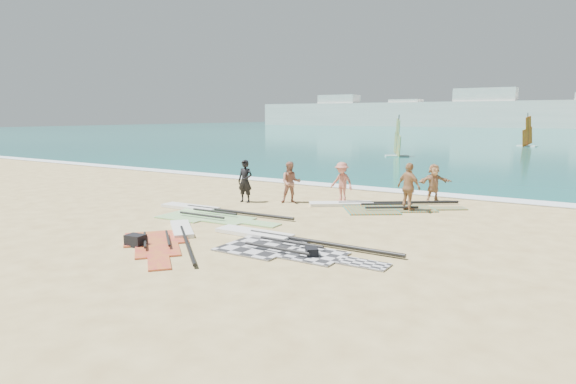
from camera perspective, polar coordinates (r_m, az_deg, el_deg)
The scene contains 17 objects.
ground at distance 14.12m, azimuth -6.53°, elevation -6.40°, with size 300.00×300.00×0.00m, color #D0BA7A.
sea at distance 142.92m, azimuth 28.78°, elevation 6.46°, with size 300.00×240.00×0.06m, color #0D595B.
surf_line at distance 24.73m, azimuth 11.48°, elevation 0.16°, with size 300.00×1.20×0.04m, color white.
far_town at distance 162.44m, azimuth 23.71°, elevation 8.58°, with size 160.00×8.00×12.00m.
rig_grey at distance 14.20m, azimuth -1.15°, elevation -6.04°, with size 6.23×2.44×0.20m.
rig_green at distance 18.76m, azimuth -9.70°, elevation -2.44°, with size 6.11×2.43×0.20m.
rig_orange at distance 20.14m, azimuth 10.18°, elevation -1.66°, with size 6.10×4.65×0.20m.
rig_red at distance 15.19m, azimuth -13.87°, elevation -5.31°, with size 4.34×4.49×0.20m.
gear_bag_near at distance 14.67m, azimuth -17.62°, elevation -5.49°, with size 0.54×0.39×0.34m, color black.
gear_bag_far at distance 12.98m, azimuth 2.83°, elevation -7.15°, with size 0.43×0.30×0.26m, color black.
person_wetsuit at distance 20.95m, azimuth -5.10°, elevation 1.29°, with size 0.68×0.44×1.86m, color black.
beachgoer_left at distance 20.72m, azimuth 0.33°, elevation 1.15°, with size 0.87×0.68×1.79m, color #A46954.
beachgoer_mid at distance 21.21m, azimuth 6.39°, elevation 1.20°, with size 1.12×0.65×1.74m, color #B76453.
beachgoer_back at distance 19.43m, azimuth 14.14°, elevation 0.55°, with size 1.13×0.47×1.93m, color #A9774C.
beachgoer_right at distance 22.03m, azimuth 16.89°, elevation 1.07°, with size 1.54×0.49×1.67m, color tan.
windsurfer_left at distance 45.17m, azimuth 12.83°, elevation 5.56°, with size 2.11×2.22×3.85m.
windsurfer_centre at distance 65.27m, azimuth 26.50°, elevation 5.90°, with size 2.33×2.62×4.09m.
Camera 1 is at (8.52, -10.61, 3.75)m, focal length 30.00 mm.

